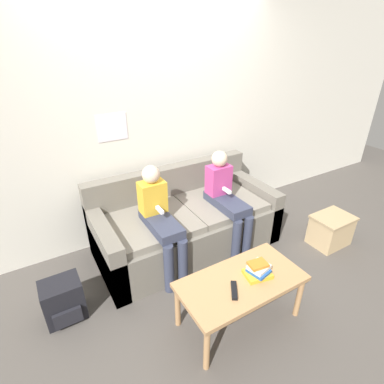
# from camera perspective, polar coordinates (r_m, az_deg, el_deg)

# --- Properties ---
(ground_plane) EXTENTS (10.00, 10.00, 0.00)m
(ground_plane) POSITION_cam_1_polar(r_m,az_deg,el_deg) (3.03, 4.22, -15.52)
(ground_plane) COLOR #4C4742
(wall_back) EXTENTS (8.00, 0.06, 2.60)m
(wall_back) POSITION_cam_1_polar(r_m,az_deg,el_deg) (3.26, -6.21, 13.83)
(wall_back) COLOR silver
(wall_back) RESTS_ON ground_plane
(couch) EXTENTS (1.89, 0.89, 0.82)m
(couch) POSITION_cam_1_polar(r_m,az_deg,el_deg) (3.22, -1.22, -5.97)
(couch) COLOR #6B665B
(couch) RESTS_ON ground_plane
(coffee_table) EXTENTS (0.97, 0.50, 0.43)m
(coffee_table) POSITION_cam_1_polar(r_m,az_deg,el_deg) (2.43, 9.34, -17.04)
(coffee_table) COLOR #AD7F51
(coffee_table) RESTS_ON ground_plane
(person_left) EXTENTS (0.24, 0.59, 1.06)m
(person_left) POSITION_cam_1_polar(r_m,az_deg,el_deg) (2.75, -6.06, -4.96)
(person_left) COLOR #33384C
(person_left) RESTS_ON ground_plane
(person_right) EXTENTS (0.24, 0.59, 1.05)m
(person_right) POSITION_cam_1_polar(r_m,az_deg,el_deg) (3.08, 6.59, -1.15)
(person_right) COLOR #33384C
(person_right) RESTS_ON ground_plane
(tv_remote) EXTENTS (0.13, 0.16, 0.02)m
(tv_remote) POSITION_cam_1_polar(r_m,az_deg,el_deg) (2.29, 8.01, -18.04)
(tv_remote) COLOR black
(tv_remote) RESTS_ON coffee_table
(book_stack) EXTENTS (0.22, 0.19, 0.11)m
(book_stack) POSITION_cam_1_polar(r_m,az_deg,el_deg) (2.42, 12.48, -14.35)
(book_stack) COLOR gold
(book_stack) RESTS_ON coffee_table
(storage_box) EXTENTS (0.42, 0.32, 0.35)m
(storage_box) POSITION_cam_1_polar(r_m,az_deg,el_deg) (3.65, 24.89, -6.57)
(storage_box) COLOR tan
(storage_box) RESTS_ON ground_plane
(backpack) EXTENTS (0.31, 0.27, 0.36)m
(backpack) POSITION_cam_1_polar(r_m,az_deg,el_deg) (2.77, -23.29, -18.45)
(backpack) COLOR black
(backpack) RESTS_ON ground_plane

